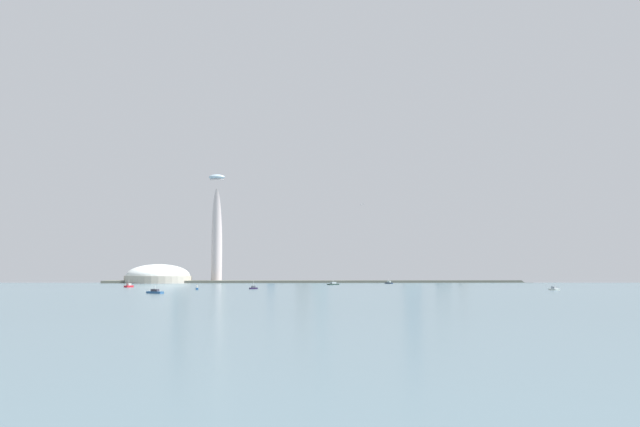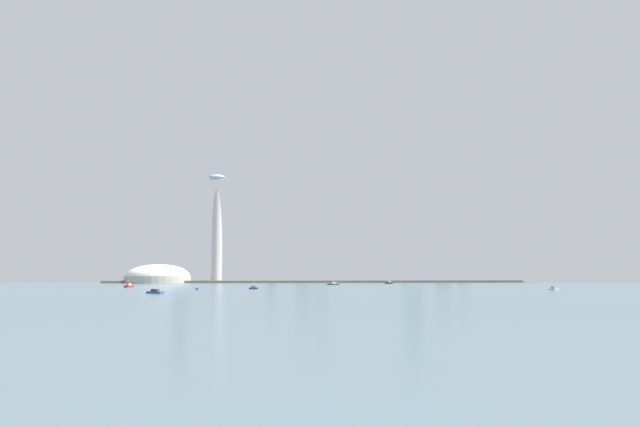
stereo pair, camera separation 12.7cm
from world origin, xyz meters
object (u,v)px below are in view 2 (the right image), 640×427
object	(u,v)px
skyscraper_5	(412,239)
boat_6	(129,286)
observation_tower	(217,211)
skyscraper_8	(181,240)
skyscraper_9	(271,268)
boat_1	(333,284)
skyscraper_0	(303,255)
skyscraper_4	(316,268)
skyscraper_2	(443,265)
skyscraper_1	(463,267)
stadium_dome	(158,277)
skyscraper_3	(323,233)
skyscraper_6	(185,246)
boat_5	(197,288)
boat_4	(554,289)
airplane	(365,205)
skyscraper_10	(411,264)
boat_3	(389,283)
skyscraper_7	(220,237)
boat_0	(253,288)
boat_2	(155,292)

from	to	relation	value
skyscraper_5	boat_6	xyz separation A→B (m)	(-425.52, -306.08, -74.07)
observation_tower	skyscraper_8	xyz separation A→B (m)	(-76.55, 109.63, -43.08)
skyscraper_9	boat_1	size ratio (longest dim) A/B	2.69
skyscraper_0	skyscraper_4	size ratio (longest dim) A/B	1.62
skyscraper_8	skyscraper_9	distance (m)	172.83
skyscraper_0	skyscraper_2	xyz separation A→B (m)	(259.82, 13.28, -18.21)
skyscraper_1	skyscraper_8	xyz separation A→B (m)	(-520.42, 19.30, 49.12)
stadium_dome	skyscraper_5	xyz separation A→B (m)	(438.01, 63.62, 65.78)
observation_tower	skyscraper_5	distance (m)	352.01
skyscraper_5	boat_6	bearing A→B (deg)	-144.27
skyscraper_3	skyscraper_6	world-z (taller)	skyscraper_3
skyscraper_9	boat_5	xyz separation A→B (m)	(-73.67, -443.29, -22.53)
skyscraper_4	boat_6	xyz separation A→B (m)	(-249.40, -265.71, -22.81)
skyscraper_5	boat_1	xyz separation A→B (m)	(-161.41, -208.13, -74.48)
skyscraper_0	boat_4	world-z (taller)	skyscraper_0
skyscraper_9	airplane	size ratio (longest dim) A/B	1.47
skyscraper_5	boat_1	bearing A→B (deg)	-127.80
skyscraper_3	skyscraper_0	bearing A→B (deg)	-144.03
observation_tower	stadium_dome	world-z (taller)	observation_tower
skyscraper_10	skyscraper_6	bearing A→B (deg)	171.33
observation_tower	boat_3	xyz separation A→B (m)	(273.06, -83.84, -117.51)
skyscraper_4	skyscraper_7	size ratio (longest dim) A/B	0.36
boat_5	skyscraper_7	bearing A→B (deg)	167.47
skyscraper_8	boat_6	world-z (taller)	skyscraper_8
skyscraper_6	skyscraper_7	size ratio (longest dim) A/B	0.77
skyscraper_0	skyscraper_1	size ratio (longest dim) A/B	1.60
skyscraper_5	boat_4	size ratio (longest dim) A/B	9.20
skyscraper_8	boat_1	xyz separation A→B (m)	(258.45, -253.16, -74.63)
skyscraper_6	skyscraper_2	bearing A→B (deg)	3.26
boat_0	boat_5	bearing A→B (deg)	163.09
skyscraper_0	boat_4	size ratio (longest dim) A/B	5.80
skyscraper_6	skyscraper_7	distance (m)	74.16
boat_6	airplane	xyz separation A→B (m)	(330.20, 234.63, 128.03)
skyscraper_2	skyscraper_10	distance (m)	116.48
boat_4	boat_5	distance (m)	389.56
boat_0	boat_4	size ratio (longest dim) A/B	0.59
skyscraper_7	boat_5	distance (m)	448.75
stadium_dome	skyscraper_10	xyz separation A→B (m)	(420.88, 1.18, 20.15)
skyscraper_10	boat_0	bearing A→B (deg)	-128.24
skyscraper_4	boat_2	distance (m)	491.30
observation_tower	boat_0	size ratio (longest dim) A/B	28.85
skyscraper_10	boat_4	world-z (taller)	skyscraper_10
skyscraper_4	airplane	xyz separation A→B (m)	(80.80, -31.08, 105.21)
skyscraper_1	skyscraper_10	world-z (taller)	skyscraper_10
observation_tower	boat_0	bearing A→B (deg)	-76.47
boat_5	stadium_dome	bearing A→B (deg)	-177.15
observation_tower	skyscraper_7	distance (m)	113.75
skyscraper_5	boat_6	size ratio (longest dim) A/B	10.99
boat_5	airplane	size ratio (longest dim) A/B	0.24
boat_5	boat_0	bearing A→B (deg)	91.44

